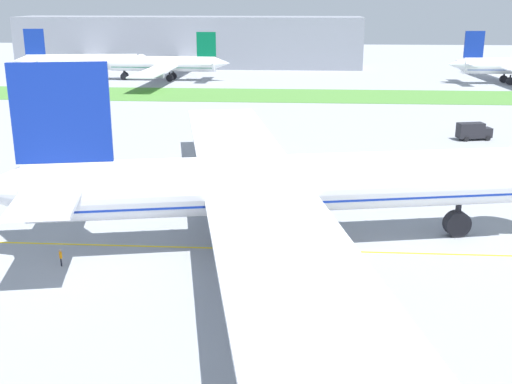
{
  "coord_description": "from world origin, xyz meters",
  "views": [
    {
      "loc": [
        2.44,
        -58.99,
        24.44
      ],
      "look_at": [
        -2.19,
        7.17,
        4.1
      ],
      "focal_mm": 44.49,
      "sensor_mm": 36.0,
      "label": 1
    }
  ],
  "objects_px": {
    "airliner_foreground": "(274,185)",
    "service_truck_fuel_bowser": "(72,143)",
    "parked_airliner_far_centre": "(165,64)",
    "service_truck_baggage_loader": "(473,131)",
    "ground_crew_marshaller_front": "(61,256)",
    "ground_crew_wingwalker_port": "(321,251)",
    "parked_airliner_far_left": "(81,63)"
  },
  "relations": [
    {
      "from": "airliner_foreground",
      "to": "service_truck_fuel_bowser",
      "type": "distance_m",
      "value": 52.54
    },
    {
      "from": "airliner_foreground",
      "to": "parked_airliner_far_centre",
      "type": "height_order",
      "value": "airliner_foreground"
    },
    {
      "from": "airliner_foreground",
      "to": "service_truck_fuel_bowser",
      "type": "xyz_separation_m",
      "value": [
        -34.98,
        38.89,
        -4.93
      ]
    },
    {
      "from": "service_truck_baggage_loader",
      "to": "service_truck_fuel_bowser",
      "type": "height_order",
      "value": "service_truck_baggage_loader"
    },
    {
      "from": "ground_crew_marshaller_front",
      "to": "ground_crew_wingwalker_port",
      "type": "bearing_deg",
      "value": 7.07
    },
    {
      "from": "airliner_foreground",
      "to": "service_truck_baggage_loader",
      "type": "distance_m",
      "value": 62.98
    },
    {
      "from": "parked_airliner_far_centre",
      "to": "parked_airliner_far_left",
      "type": "bearing_deg",
      "value": 178.92
    },
    {
      "from": "ground_crew_marshaller_front",
      "to": "parked_airliner_far_left",
      "type": "relative_size",
      "value": 0.03
    },
    {
      "from": "ground_crew_marshaller_front",
      "to": "service_truck_baggage_loader",
      "type": "xyz_separation_m",
      "value": [
        53.48,
        59.84,
        0.63
      ]
    },
    {
      "from": "airliner_foreground",
      "to": "service_truck_fuel_bowser",
      "type": "height_order",
      "value": "airliner_foreground"
    },
    {
      "from": "airliner_foreground",
      "to": "parked_airliner_far_left",
      "type": "distance_m",
      "value": 149.7
    },
    {
      "from": "ground_crew_wingwalker_port",
      "to": "ground_crew_marshaller_front",
      "type": "height_order",
      "value": "ground_crew_marshaller_front"
    },
    {
      "from": "airliner_foreground",
      "to": "ground_crew_wingwalker_port",
      "type": "bearing_deg",
      "value": -37.34
    },
    {
      "from": "parked_airliner_far_left",
      "to": "airliner_foreground",
      "type": "bearing_deg",
      "value": -63.93
    },
    {
      "from": "ground_crew_wingwalker_port",
      "to": "ground_crew_marshaller_front",
      "type": "relative_size",
      "value": 0.92
    },
    {
      "from": "airliner_foreground",
      "to": "parked_airliner_far_left",
      "type": "xyz_separation_m",
      "value": [
        -65.78,
        134.46,
        -1.16
      ]
    },
    {
      "from": "airliner_foreground",
      "to": "service_truck_baggage_loader",
      "type": "bearing_deg",
      "value": 57.68
    },
    {
      "from": "service_truck_baggage_loader",
      "to": "parked_airliner_far_left",
      "type": "height_order",
      "value": "parked_airliner_far_left"
    },
    {
      "from": "ground_crew_marshaller_front",
      "to": "service_truck_fuel_bowser",
      "type": "distance_m",
      "value": 48.09
    },
    {
      "from": "airliner_foreground",
      "to": "service_truck_baggage_loader",
      "type": "relative_size",
      "value": 14.85
    },
    {
      "from": "service_truck_fuel_bowser",
      "to": "parked_airliner_far_centre",
      "type": "xyz_separation_m",
      "value": [
        -4.3,
        95.08,
        3.49
      ]
    },
    {
      "from": "airliner_foreground",
      "to": "service_truck_fuel_bowser",
      "type": "bearing_deg",
      "value": 131.97
    },
    {
      "from": "ground_crew_wingwalker_port",
      "to": "service_truck_baggage_loader",
      "type": "distance_m",
      "value": 63.63
    },
    {
      "from": "parked_airliner_far_left",
      "to": "service_truck_fuel_bowser",
      "type": "bearing_deg",
      "value": -72.14
    },
    {
      "from": "service_truck_baggage_loader",
      "to": "service_truck_fuel_bowser",
      "type": "distance_m",
      "value": 70.01
    },
    {
      "from": "service_truck_baggage_loader",
      "to": "parked_airliner_far_centre",
      "type": "xyz_separation_m",
      "value": [
        -72.86,
        80.89,
        3.32
      ]
    },
    {
      "from": "airliner_foreground",
      "to": "ground_crew_wingwalker_port",
      "type": "height_order",
      "value": "airliner_foreground"
    },
    {
      "from": "airliner_foreground",
      "to": "ground_crew_wingwalker_port",
      "type": "xyz_separation_m",
      "value": [
        4.85,
        -3.7,
        -5.46
      ]
    },
    {
      "from": "airliner_foreground",
      "to": "ground_crew_marshaller_front",
      "type": "bearing_deg",
      "value": -161.21
    },
    {
      "from": "ground_crew_wingwalker_port",
      "to": "parked_airliner_far_left",
      "type": "relative_size",
      "value": 0.02
    },
    {
      "from": "ground_crew_marshaller_front",
      "to": "parked_airliner_far_centre",
      "type": "relative_size",
      "value": 0.03
    },
    {
      "from": "airliner_foreground",
      "to": "parked_airliner_far_centre",
      "type": "xyz_separation_m",
      "value": [
        -39.28,
        133.97,
        -1.43
      ]
    }
  ]
}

